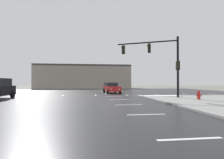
{
  "coord_description": "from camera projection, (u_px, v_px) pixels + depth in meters",
  "views": [
    {
      "loc": [
        -2.93,
        -22.94,
        1.67
      ],
      "look_at": [
        1.13,
        7.96,
        2.12
      ],
      "focal_mm": 29.2,
      "sensor_mm": 36.0,
      "label": 1
    }
  ],
  "objects": [
    {
      "name": "fire_hydrant",
      "position": [
        199.0,
        95.0,
        16.05
      ],
      "size": [
        0.48,
        0.26,
        0.79
      ],
      "color": "red",
      "rests_on": "sidewalk_corner"
    },
    {
      "name": "road_asphalt",
      "position": [
        111.0,
        95.0,
        23.1
      ],
      "size": [
        44.0,
        44.0,
        0.02
      ],
      "primitive_type": "cube",
      "color": "#232326",
      "rests_on": "ground_plane"
    },
    {
      "name": "sedan_red",
      "position": [
        111.0,
        88.0,
        27.52
      ],
      "size": [
        2.33,
        4.65,
        1.58
      ],
      "rotation": [
        0.0,
        0.0,
        -1.48
      ],
      "color": "#B21919",
      "rests_on": "road_asphalt"
    },
    {
      "name": "lane_markings",
      "position": [
        123.0,
        96.0,
        21.89
      ],
      "size": [
        36.15,
        36.15,
        0.01
      ],
      "color": "silver",
      "rests_on": "road_asphalt"
    },
    {
      "name": "snow_strip_curbside",
      "position": [
        162.0,
        96.0,
        19.79
      ],
      "size": [
        4.0,
        1.6,
        0.06
      ],
      "primitive_type": "cube",
      "color": "white",
      "rests_on": "sidewalk_corner"
    },
    {
      "name": "traffic_signal_mast",
      "position": [
        160.0,
        57.0,
        18.96
      ],
      "size": [
        5.83,
        3.08,
        6.16
      ],
      "rotation": [
        0.0,
        0.0,
        2.68
      ],
      "color": "black",
      "rests_on": "sidewalk_corner"
    },
    {
      "name": "strip_building_background",
      "position": [
        83.0,
        77.0,
        52.01
      ],
      "size": [
        26.07,
        8.0,
        6.49
      ],
      "color": "gray",
      "rests_on": "ground_plane"
    },
    {
      "name": "ground_plane",
      "position": [
        111.0,
        95.0,
        23.1
      ],
      "size": [
        120.0,
        120.0,
        0.0
      ],
      "primitive_type": "plane",
      "color": "slate"
    }
  ]
}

